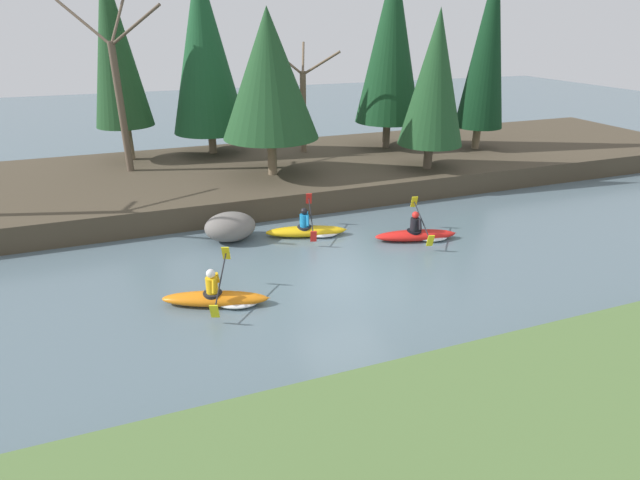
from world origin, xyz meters
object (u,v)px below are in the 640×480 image
kayaker_trailing (220,298)px  boulder_midstream (230,227)px  kayaker_lead (419,234)px  kayaker_middle (309,230)px

kayaker_trailing → boulder_midstream: 4.14m
kayaker_lead → kayaker_middle: same height
kayaker_middle → boulder_midstream: 2.62m
kayaker_trailing → boulder_midstream: bearing=95.1°
kayaker_middle → boulder_midstream: kayaker_middle is taller
kayaker_middle → kayaker_lead: bearing=-10.9°
kayaker_lead → boulder_midstream: 6.22m
kayaker_trailing → boulder_midstream: (1.05, 4.00, 0.27)m
kayaker_middle → kayaker_trailing: (-3.59, -3.43, 0.00)m
kayaker_middle → kayaker_trailing: bearing=-121.7°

